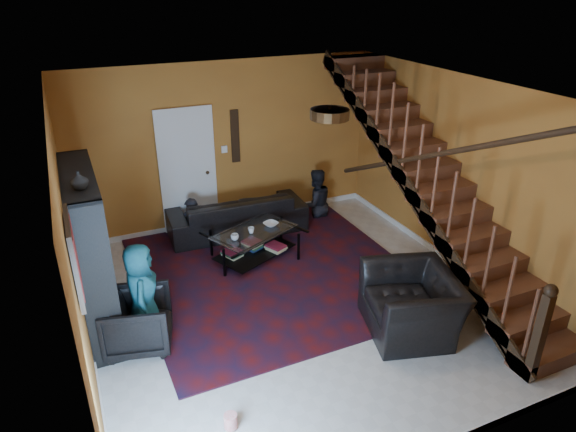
% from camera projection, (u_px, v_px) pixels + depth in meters
% --- Properties ---
extents(floor, '(5.50, 5.50, 0.00)m').
position_uv_depth(floor, '(295.00, 301.00, 6.95)').
color(floor, beige).
rests_on(floor, ground).
extents(room, '(5.50, 5.50, 5.50)m').
position_uv_depth(room, '(175.00, 272.00, 7.54)').
color(room, '#B57128').
rests_on(room, ground).
extents(staircase, '(0.95, 5.02, 3.18)m').
position_uv_depth(staircase, '(433.00, 181.00, 7.14)').
color(staircase, brown).
rests_on(staircase, floor).
extents(bookshelf, '(0.35, 1.80, 2.00)m').
position_uv_depth(bookshelf, '(92.00, 255.00, 6.14)').
color(bookshelf, black).
rests_on(bookshelf, floor).
extents(door, '(0.82, 0.05, 2.05)m').
position_uv_depth(door, '(188.00, 173.00, 8.51)').
color(door, silver).
rests_on(door, floor).
extents(framed_picture, '(0.04, 0.74, 0.74)m').
position_uv_depth(framed_picture, '(74.00, 257.00, 4.51)').
color(framed_picture, maroon).
rests_on(framed_picture, room).
extents(wall_hanging, '(0.14, 0.03, 0.90)m').
position_uv_depth(wall_hanging, '(235.00, 136.00, 8.60)').
color(wall_hanging, black).
rests_on(wall_hanging, room).
extents(ceiling_fixture, '(0.40, 0.40, 0.10)m').
position_uv_depth(ceiling_fixture, '(330.00, 114.00, 5.12)').
color(ceiling_fixture, '#3F2814').
rests_on(ceiling_fixture, room).
extents(rug, '(3.83, 4.37, 0.02)m').
position_uv_depth(rug, '(267.00, 264.00, 7.81)').
color(rug, '#430C0D').
rests_on(rug, floor).
extents(sofa, '(2.34, 1.02, 0.67)m').
position_uv_depth(sofa, '(237.00, 214.00, 8.70)').
color(sofa, black).
rests_on(sofa, floor).
extents(armchair_left, '(0.92, 0.90, 0.69)m').
position_uv_depth(armchair_left, '(138.00, 321.00, 5.98)').
color(armchair_left, black).
rests_on(armchair_left, floor).
extents(armchair_right, '(1.29, 1.40, 0.76)m').
position_uv_depth(armchair_right, '(411.00, 303.00, 6.24)').
color(armchair_right, black).
rests_on(armchair_right, floor).
extents(person_adult_a, '(0.45, 0.32, 1.18)m').
position_uv_depth(person_adult_a, '(193.00, 231.00, 8.54)').
color(person_adult_a, black).
rests_on(person_adult_a, sofa).
extents(person_adult_b, '(0.69, 0.55, 1.33)m').
position_uv_depth(person_adult_b, '(315.00, 204.00, 9.35)').
color(person_adult_b, black).
rests_on(person_adult_b, sofa).
extents(person_child, '(0.51, 0.68, 1.25)m').
position_uv_depth(person_child, '(142.00, 293.00, 6.01)').
color(person_child, '#195C5F').
rests_on(person_child, armchair_left).
extents(coffee_table, '(1.43, 1.18, 0.47)m').
position_uv_depth(coffee_table, '(254.00, 243.00, 7.87)').
color(coffee_table, black).
rests_on(coffee_table, floor).
extents(cup_a, '(0.12, 0.12, 0.09)m').
position_uv_depth(cup_a, '(235.00, 237.00, 7.51)').
color(cup_a, '#999999').
rests_on(cup_a, coffee_table).
extents(cup_b, '(0.12, 0.12, 0.09)m').
position_uv_depth(cup_b, '(251.00, 230.00, 7.72)').
color(cup_b, '#999999').
rests_on(cup_b, coffee_table).
extents(bowl, '(0.28, 0.28, 0.05)m').
position_uv_depth(bowl, '(271.00, 224.00, 7.95)').
color(bowl, '#999999').
rests_on(bowl, coffee_table).
extents(vase, '(0.18, 0.18, 0.19)m').
position_uv_depth(vase, '(79.00, 180.00, 5.25)').
color(vase, '#999999').
rests_on(vase, bookshelf).
extents(popcorn_bucket, '(0.15, 0.15, 0.15)m').
position_uv_depth(popcorn_bucket, '(231.00, 421.00, 4.95)').
color(popcorn_bucket, red).
rests_on(popcorn_bucket, rug).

